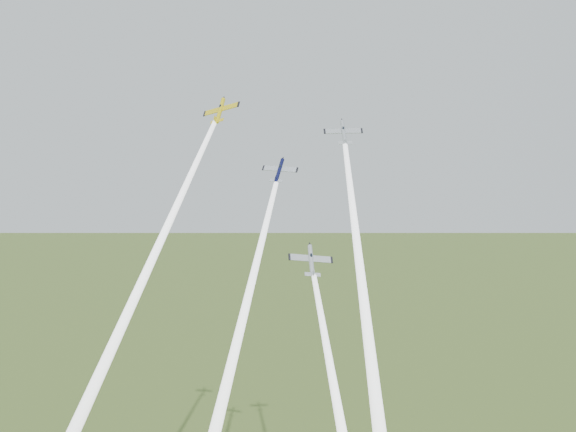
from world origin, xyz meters
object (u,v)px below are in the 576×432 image
(plane_navy, at_px, (279,170))
(plane_silver_right, at_px, (344,132))
(plane_yellow, at_px, (220,110))
(plane_silver_low, at_px, (311,261))

(plane_navy, height_order, plane_silver_right, plane_silver_right)
(plane_yellow, bearing_deg, plane_navy, -7.11)
(plane_yellow, height_order, plane_silver_low, plane_yellow)
(plane_yellow, xyz_separation_m, plane_silver_low, (21.01, -16.29, -28.21))
(plane_yellow, distance_m, plane_silver_right, 27.52)
(plane_silver_right, bearing_deg, plane_navy, 157.95)
(plane_yellow, relative_size, plane_silver_low, 1.04)
(plane_navy, xyz_separation_m, plane_silver_low, (7.73, -10.62, -16.09))
(plane_navy, xyz_separation_m, plane_silver_right, (12.70, -1.98, 7.22))
(plane_yellow, xyz_separation_m, plane_silver_right, (25.98, -7.64, -4.90))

